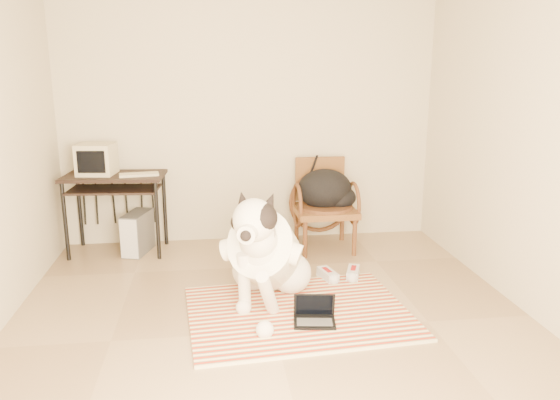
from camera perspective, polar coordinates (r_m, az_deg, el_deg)
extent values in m
plane|color=#93795A|center=(4.12, -0.52, -13.53)|extent=(4.50, 4.50, 0.00)
plane|color=beige|center=(5.92, -3.18, 8.61)|extent=(4.50, 0.00, 4.50)
plane|color=beige|center=(1.54, 9.43, -7.20)|extent=(4.50, 0.00, 4.50)
plane|color=beige|center=(4.40, 26.38, 5.32)|extent=(0.00, 4.50, 4.50)
cube|color=#B22916|center=(3.93, 3.84, -14.85)|extent=(1.71, 0.40, 0.02)
cube|color=#518039|center=(4.15, 2.83, -13.17)|extent=(1.71, 0.40, 0.02)
cube|color=#74427E|center=(4.38, 1.94, -11.65)|extent=(1.71, 0.40, 0.02)
cube|color=gold|center=(4.60, 1.15, -10.29)|extent=(1.71, 0.40, 0.02)
cube|color=beige|center=(4.84, 0.44, -9.05)|extent=(1.71, 0.40, 0.02)
sphere|color=white|center=(4.76, -2.89, -7.31)|extent=(0.35, 0.35, 0.35)
sphere|color=white|center=(4.69, 1.13, -7.63)|extent=(0.35, 0.35, 0.35)
ellipsoid|color=white|center=(4.70, -0.94, -7.22)|extent=(0.43, 0.39, 0.35)
ellipsoid|color=white|center=(4.42, -1.56, -5.30)|extent=(0.68, 0.90, 0.76)
cylinder|color=white|center=(4.44, -1.52, -5.24)|extent=(0.72, 0.82, 0.69)
sphere|color=white|center=(4.16, -2.30, -4.11)|extent=(0.30, 0.30, 0.30)
sphere|color=white|center=(4.01, -2.73, -2.11)|extent=(0.32, 0.32, 0.32)
ellipsoid|color=black|center=(3.99, -2.05, -1.86)|extent=(0.25, 0.28, 0.24)
cylinder|color=white|center=(3.89, -3.24, -3.37)|extent=(0.18, 0.20, 0.13)
sphere|color=black|center=(3.81, -3.60, -3.77)|extent=(0.08, 0.08, 0.08)
cone|color=black|center=(4.06, -3.93, -0.04)|extent=(0.17, 0.20, 0.20)
cone|color=black|center=(4.01, -1.04, -0.19)|extent=(0.18, 0.18, 0.20)
torus|color=white|center=(4.13, -2.38, -3.45)|extent=(0.32, 0.23, 0.26)
cylinder|color=white|center=(4.30, -3.77, -8.52)|extent=(0.14, 0.17, 0.49)
cylinder|color=white|center=(4.13, -1.26, -9.87)|extent=(0.23, 0.44, 0.49)
sphere|color=white|center=(4.36, -3.83, -11.13)|extent=(0.12, 0.12, 0.12)
sphere|color=white|center=(4.00, -1.60, -13.39)|extent=(0.13, 0.13, 0.13)
cone|color=black|center=(5.04, -0.36, -7.52)|extent=(0.10, 0.49, 0.12)
cube|color=black|center=(4.18, 3.63, -12.66)|extent=(0.34, 0.26, 0.02)
cube|color=#4B4C4E|center=(4.17, 3.63, -12.60)|extent=(0.28, 0.16, 0.00)
cube|color=black|center=(4.21, 3.60, -10.88)|extent=(0.32, 0.12, 0.20)
cube|color=black|center=(4.20, 3.61, -10.89)|extent=(0.28, 0.10, 0.18)
cube|color=black|center=(5.76, -16.92, 2.41)|extent=(1.03, 0.63, 0.03)
cube|color=black|center=(5.73, -16.92, 1.07)|extent=(0.91, 0.51, 0.02)
cylinder|color=black|center=(5.77, -21.52, -2.16)|extent=(0.04, 0.04, 0.79)
cylinder|color=black|center=(6.19, -20.17, -0.98)|extent=(0.04, 0.04, 0.79)
cylinder|color=black|center=(5.54, -12.69, -2.15)|extent=(0.04, 0.04, 0.79)
cylinder|color=black|center=(5.98, -11.94, -0.92)|extent=(0.04, 0.04, 0.79)
cube|color=#BEB495|center=(5.80, -18.61, 4.07)|extent=(0.39, 0.37, 0.31)
cube|color=black|center=(5.64, -19.14, 3.78)|extent=(0.27, 0.05, 0.22)
cube|color=#BEB495|center=(5.62, -14.51, 2.59)|extent=(0.40, 0.19, 0.03)
cube|color=#4B4C4E|center=(5.84, -14.63, -3.31)|extent=(0.31, 0.48, 0.42)
cube|color=silver|center=(5.64, -15.52, -3.97)|extent=(0.18, 0.06, 0.40)
cube|color=brown|center=(5.72, 4.71, -1.13)|extent=(0.62, 0.60, 0.06)
cylinder|color=#3E2110|center=(5.71, 4.72, -0.72)|extent=(0.57, 0.57, 0.04)
cube|color=brown|center=(5.92, 4.18, 2.25)|extent=(0.53, 0.05, 0.47)
cylinder|color=#3E2110|center=(5.49, 2.64, -4.17)|extent=(0.05, 0.05, 0.38)
cylinder|color=#3E2110|center=(5.97, 1.74, -2.66)|extent=(0.05, 0.05, 0.38)
cylinder|color=#3E2110|center=(5.61, 7.79, -3.91)|extent=(0.05, 0.05, 0.38)
cylinder|color=#3E2110|center=(6.08, 6.50, -2.45)|extent=(0.05, 0.05, 0.38)
ellipsoid|color=black|center=(5.71, 4.68, 1.16)|extent=(0.57, 0.47, 0.42)
ellipsoid|color=black|center=(5.72, 6.21, 0.26)|extent=(0.35, 0.29, 0.24)
cube|color=silver|center=(5.02, 5.01, -8.19)|extent=(0.17, 0.29, 0.02)
cube|color=#9D9DA2|center=(5.01, 5.01, -7.80)|extent=(0.16, 0.28, 0.08)
cube|color=maroon|center=(4.99, 5.02, -7.42)|extent=(0.08, 0.14, 0.02)
cube|color=silver|center=(5.09, 7.64, -7.95)|extent=(0.19, 0.29, 0.02)
cube|color=#9D9DA2|center=(5.07, 7.65, -7.57)|extent=(0.18, 0.28, 0.08)
cube|color=maroon|center=(5.06, 7.66, -7.20)|extent=(0.09, 0.14, 0.02)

